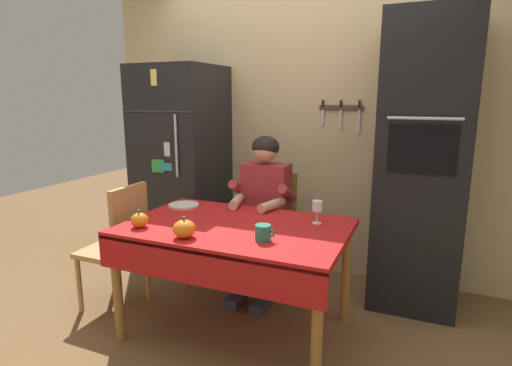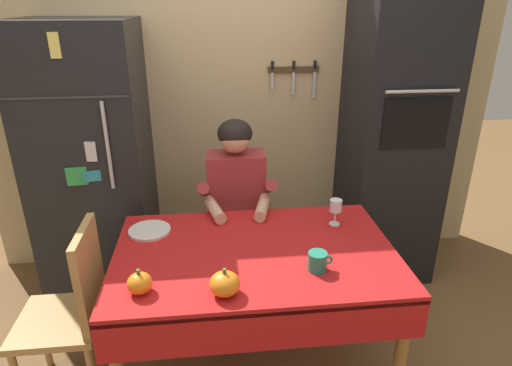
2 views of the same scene
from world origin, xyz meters
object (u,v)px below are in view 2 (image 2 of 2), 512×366
Objects in this scene: dining_table at (256,267)px; pumpkin_medium at (140,283)px; chair_left_side at (73,307)px; wall_oven at (393,133)px; pumpkin_large at (225,284)px; coffee_mug at (318,261)px; seated_person at (237,202)px; chair_behind_person at (235,220)px; wine_glass at (336,207)px; serving_tray at (150,231)px; refrigerator at (94,167)px.

pumpkin_medium is at bearing -153.77° from dining_table.
chair_left_side is 8.13× the size of pumpkin_medium.
wall_oven is at bearing 36.88° from pumpkin_medium.
pumpkin_medium is at bearing 171.67° from pumpkin_large.
wall_oven reaches higher than coffee_mug.
seated_person is at bearing 94.90° from dining_table.
seated_person is 9.51× the size of pumpkin_large.
seated_person is (-0.05, 0.60, 0.08)m from dining_table.
dining_table is 12.23× the size of pumpkin_medium.
pumpkin_large reaches higher than pumpkin_medium.
dining_table is 0.61m from seated_person.
pumpkin_large is (-0.16, -0.31, 0.14)m from dining_table.
seated_person is 10.66× the size of coffee_mug.
chair_behind_person is at bearing -173.26° from wall_oven.
dining_table is 1.51× the size of chair_behind_person.
seated_person is at bearing 61.29° from pumpkin_medium.
wine_glass is at bearing 64.51° from coffee_mug.
wall_oven is 1.75m from pumpkin_large.
serving_tray is (-0.55, 0.27, 0.09)m from dining_table.
refrigerator reaches higher than pumpkin_large.
chair_left_side is at bearing -168.78° from wine_glass.
chair_behind_person is 7.10× the size of pumpkin_large.
pumpkin_large is at bearing -138.76° from wine_glass.
chair_behind_person is 1.00× the size of chair_left_side.
pumpkin_large is at bearing -134.57° from wall_oven.
serving_tray is at bearing -146.07° from seated_person.
wine_glass is at bearing -34.61° from seated_person.
dining_table is 1.51× the size of chair_left_side.
coffee_mug is at bearing -41.02° from refrigerator.
chair_behind_person is 4.16× the size of serving_tray.
chair_behind_person is at bearing 108.26° from coffee_mug.
pumpkin_large is 1.14× the size of pumpkin_medium.
wine_glass is (1.37, 0.27, 0.34)m from chair_left_side.
pumpkin_medium is at bearing -143.12° from wall_oven.
wine_glass is at bearing -24.23° from refrigerator.
chair_left_side is 1.21m from coffee_mug.
refrigerator is 1.32m from dining_table.
chair_behind_person is at bearing -5.75° from refrigerator.
wine_glass is (0.47, 0.24, 0.19)m from dining_table.
wall_oven is at bearing 54.56° from coffee_mug.
wall_oven is 1.75m from serving_tray.
seated_person is 5.57× the size of serving_tray.
chair_behind_person is at bearing 93.73° from dining_table.
chair_behind_person reaches higher than pumpkin_large.
chair_behind_person is at bearing 65.81° from pumpkin_medium.
refrigerator is 0.95m from seated_person.
wine_glass is (0.52, -0.36, 0.11)m from seated_person.
chair_left_side is (-0.85, -0.82, 0.00)m from chair_behind_person.
chair_left_side reaches higher than wine_glass.
chair_left_side is at bearing -178.30° from dining_table.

